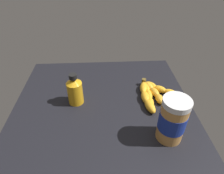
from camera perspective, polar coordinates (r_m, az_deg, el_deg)
ground_plane at (r=83.19cm, az=-2.74°, el=-5.35°), size 73.80×68.18×3.58cm
banana_bunch at (r=85.54cm, az=11.68°, el=-1.87°), size 16.88×22.21×3.33cm
peanut_butter_jar at (r=65.90cm, az=17.60°, el=-9.33°), size 8.95×8.95×16.82cm
honey_bottle at (r=79.41cm, az=-11.02°, el=-0.92°), size 6.32×6.32×13.93cm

